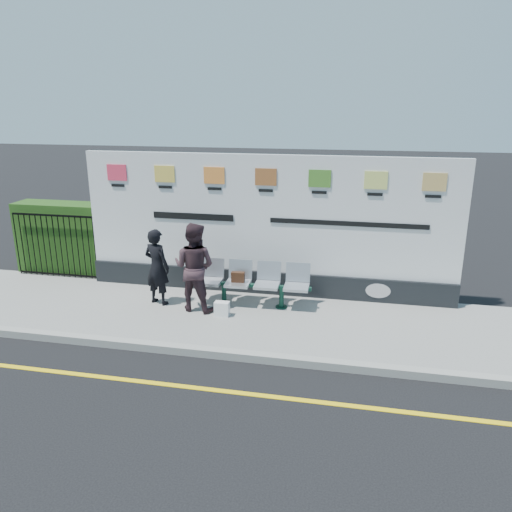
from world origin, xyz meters
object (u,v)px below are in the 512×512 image
at_px(billboard, 266,235).
at_px(woman_right, 194,267).
at_px(woman_left, 157,267).
at_px(bench, 252,294).

bearing_deg(billboard, woman_right, -135.00).
xyz_separation_m(billboard, woman_right, (-1.22, -1.22, -0.40)).
relative_size(billboard, woman_left, 5.02).
relative_size(bench, woman_right, 1.28).
bearing_deg(woman_right, billboard, -126.41).
xyz_separation_m(billboard, bench, (-0.13, -0.81, -1.05)).
xyz_separation_m(woman_left, woman_right, (0.85, -0.13, 0.10)).
height_order(woman_left, woman_right, woman_right).
distance_m(billboard, woman_right, 1.77).
distance_m(bench, woman_left, 2.03).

